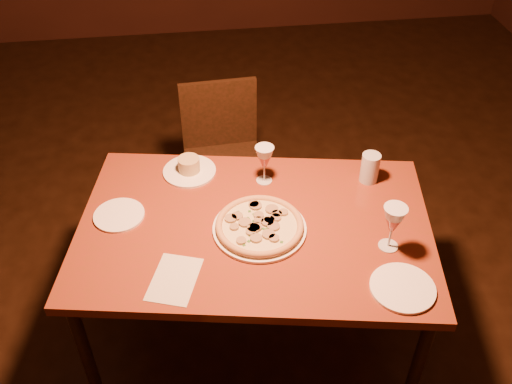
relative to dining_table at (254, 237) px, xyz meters
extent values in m
plane|color=black|center=(-0.27, -0.16, -0.66)|extent=(7.00, 7.00, 0.00)
cube|color=maroon|center=(0.00, 0.00, 0.04)|extent=(1.48, 1.09, 0.04)
cylinder|color=black|center=(-0.67, -0.26, -0.31)|extent=(0.05, 0.05, 0.68)
cylinder|color=black|center=(-0.54, 0.48, -0.31)|extent=(0.05, 0.05, 0.68)
cylinder|color=black|center=(0.54, -0.48, -0.31)|extent=(0.05, 0.05, 0.68)
cylinder|color=black|center=(0.67, 0.26, -0.31)|extent=(0.05, 0.05, 0.68)
cube|color=black|center=(-0.05, 0.76, -0.23)|extent=(0.41, 0.41, 0.04)
cube|color=black|center=(-0.06, 0.95, -0.03)|extent=(0.39, 0.05, 0.37)
cylinder|color=black|center=(-0.20, 0.60, -0.45)|extent=(0.03, 0.03, 0.40)
cylinder|color=black|center=(-0.22, 0.91, -0.45)|extent=(0.03, 0.03, 0.40)
cylinder|color=black|center=(0.12, 0.61, -0.45)|extent=(0.03, 0.03, 0.40)
cylinder|color=black|center=(0.10, 0.93, -0.45)|extent=(0.03, 0.03, 0.40)
cylinder|color=white|center=(0.02, -0.03, 0.07)|extent=(0.35, 0.35, 0.01)
cylinder|color=beige|center=(0.02, -0.03, 0.08)|extent=(0.32, 0.32, 0.01)
torus|color=tan|center=(0.02, -0.03, 0.09)|extent=(0.33, 0.33, 0.03)
cylinder|color=white|center=(-0.23, 0.36, 0.07)|extent=(0.22, 0.22, 0.01)
cylinder|color=tan|center=(-0.23, 0.36, 0.10)|extent=(0.09, 0.09, 0.06)
cylinder|color=#AEB7BE|center=(0.51, 0.21, 0.13)|extent=(0.08, 0.08, 0.13)
cylinder|color=white|center=(-0.51, 0.12, 0.07)|extent=(0.20, 0.20, 0.01)
cylinder|color=white|center=(0.45, -0.38, 0.07)|extent=(0.22, 0.22, 0.01)
cube|color=beige|center=(-0.31, -0.23, 0.06)|extent=(0.21, 0.26, 0.00)
camera|label=1|loc=(-0.21, -1.56, 1.56)|focal=40.00mm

